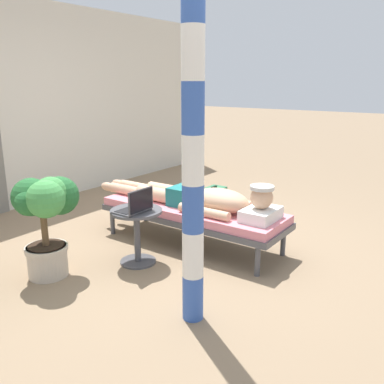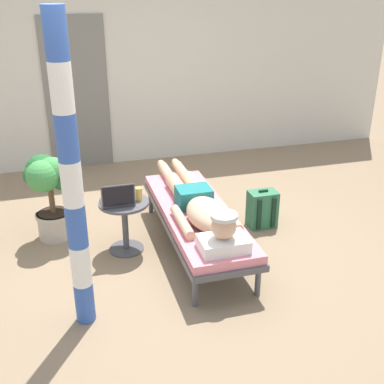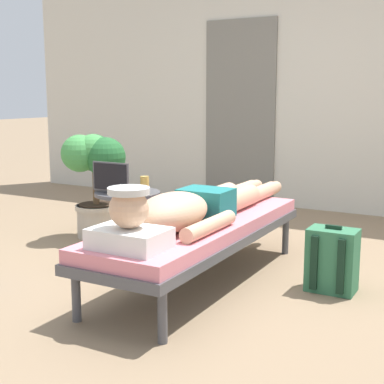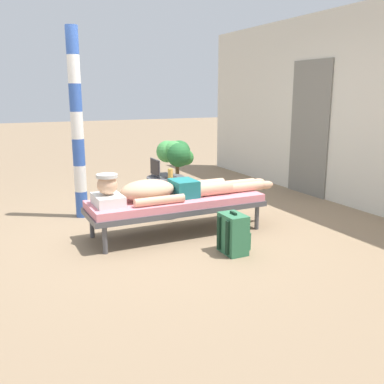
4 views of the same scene
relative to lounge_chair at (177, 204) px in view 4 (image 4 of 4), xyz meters
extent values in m
plane|color=#8C7256|center=(-0.20, -0.01, -0.35)|extent=(40.00, 40.00, 0.00)
cube|color=beige|center=(0.00, 2.74, 1.00)|extent=(7.60, 0.20, 2.70)
cube|color=slate|center=(-0.90, 2.63, 0.67)|extent=(0.84, 0.03, 2.04)
cylinder|color=#4C4C51|center=(-0.28, 0.90, -0.21)|extent=(0.05, 0.05, 0.28)
cylinder|color=#4C4C51|center=(0.28, 0.90, -0.21)|extent=(0.05, 0.05, 0.28)
cylinder|color=#4C4C51|center=(-0.28, -0.90, -0.21)|extent=(0.05, 0.05, 0.28)
cylinder|color=#4C4C51|center=(0.28, -0.90, -0.21)|extent=(0.05, 0.05, 0.28)
cube|color=#4C4C51|center=(0.00, 0.00, -0.04)|extent=(0.65, 2.00, 0.06)
cube|color=pink|center=(0.00, 0.00, 0.03)|extent=(0.63, 1.96, 0.08)
cube|color=white|center=(0.00, -0.78, 0.13)|extent=(0.40, 0.28, 0.11)
sphere|color=#D8A884|center=(0.00, -0.78, 0.29)|extent=(0.21, 0.21, 0.21)
cylinder|color=silver|center=(0.00, -0.78, 0.38)|extent=(0.22, 0.22, 0.03)
ellipsoid|color=#D8A884|center=(0.00, -0.34, 0.19)|extent=(0.35, 0.60, 0.23)
cylinder|color=#D8A884|center=(-0.22, -0.29, 0.12)|extent=(0.09, 0.55, 0.09)
cylinder|color=#D8A884|center=(0.22, -0.29, 0.12)|extent=(0.09, 0.55, 0.09)
cube|color=#1E7272|center=(0.00, 0.09, 0.17)|extent=(0.33, 0.26, 0.19)
cylinder|color=#D8A884|center=(-0.09, 0.43, 0.15)|extent=(0.15, 0.42, 0.15)
cylinder|color=#D8A884|center=(-0.09, 0.86, 0.13)|extent=(0.11, 0.44, 0.11)
ellipsoid|color=#D8A884|center=(-0.09, 1.15, 0.12)|extent=(0.09, 0.20, 0.10)
cylinder|color=#D8A884|center=(0.08, 0.43, 0.15)|extent=(0.15, 0.42, 0.15)
cylinder|color=#D8A884|center=(0.08, 0.86, 0.13)|extent=(0.11, 0.44, 0.11)
ellipsoid|color=#D8A884|center=(0.08, 1.15, 0.12)|extent=(0.09, 0.20, 0.10)
cylinder|color=#4C4C51|center=(-0.68, 0.15, -0.34)|extent=(0.34, 0.34, 0.02)
cylinder|color=#4C4C51|center=(-0.68, 0.15, -0.09)|extent=(0.06, 0.06, 0.48)
cylinder|color=#4C4C51|center=(-0.68, 0.15, 0.16)|extent=(0.48, 0.48, 0.02)
cube|color=#4C4C51|center=(-0.74, 0.15, 0.19)|extent=(0.31, 0.22, 0.02)
cube|color=black|center=(-0.74, 0.16, 0.20)|extent=(0.27, 0.15, 0.00)
cube|color=#4C4C51|center=(-0.74, 0.03, 0.30)|extent=(0.31, 0.01, 0.21)
cube|color=black|center=(-0.74, 0.03, 0.30)|extent=(0.29, 0.00, 0.19)
cylinder|color=gold|center=(-0.53, 0.15, 0.24)|extent=(0.06, 0.06, 0.13)
cube|color=#33724C|center=(0.81, 0.25, -0.15)|extent=(0.30, 0.20, 0.40)
cube|color=#33724C|center=(0.81, 0.37, -0.22)|extent=(0.23, 0.04, 0.18)
cube|color=black|center=(0.73, 0.14, -0.15)|extent=(0.04, 0.02, 0.34)
cube|color=black|center=(0.89, 0.14, -0.15)|extent=(0.04, 0.02, 0.34)
cube|color=black|center=(0.81, 0.25, 0.07)|extent=(0.10, 0.02, 0.02)
cylinder|color=#BFB29E|center=(-1.34, 0.61, -0.21)|extent=(0.34, 0.34, 0.28)
cylinder|color=#BFB29E|center=(-1.34, 0.61, -0.09)|extent=(0.37, 0.37, 0.04)
cylinder|color=#332319|center=(-1.34, 0.61, -0.06)|extent=(0.31, 0.31, 0.01)
cylinder|color=brown|center=(-1.34, 0.61, 0.09)|extent=(0.06, 0.06, 0.31)
sphere|color=#23602D|center=(-1.19, 0.56, 0.36)|extent=(0.34, 0.34, 0.34)
sphere|color=#2D7233|center=(-1.25, 0.71, 0.31)|extent=(0.22, 0.22, 0.22)
sphere|color=#23602D|center=(-1.40, 0.67, 0.38)|extent=(0.32, 0.32, 0.32)
sphere|color=#23602D|center=(-1.47, 0.60, 0.36)|extent=(0.22, 0.22, 0.22)
sphere|color=#429347|center=(-1.39, 0.47, 0.39)|extent=(0.31, 0.31, 0.31)
sphere|color=#429347|center=(-1.30, 0.53, 0.42)|extent=(0.28, 0.28, 0.28)
cylinder|color=#3359B2|center=(-1.15, -0.82, -0.18)|extent=(0.15, 0.15, 0.33)
cylinder|color=white|center=(-1.15, -0.82, 0.16)|extent=(0.15, 0.15, 0.33)
cylinder|color=#3359B2|center=(-1.15, -0.82, 0.49)|extent=(0.15, 0.15, 0.33)
cylinder|color=white|center=(-1.15, -0.82, 0.82)|extent=(0.15, 0.15, 0.33)
cylinder|color=#3359B2|center=(-1.15, -0.82, 1.16)|extent=(0.15, 0.15, 0.33)
cylinder|color=white|center=(-1.15, -0.82, 1.49)|extent=(0.15, 0.15, 0.33)
cylinder|color=#3359B2|center=(-1.15, -0.82, 1.82)|extent=(0.15, 0.15, 0.33)
camera|label=1|loc=(-3.35, -2.38, 1.33)|focal=39.00mm
camera|label=2|loc=(-1.21, -4.06, 2.15)|focal=45.65mm
camera|label=3|loc=(1.65, -3.08, 0.88)|focal=51.54mm
camera|label=4|loc=(4.28, -1.89, 1.22)|focal=40.29mm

